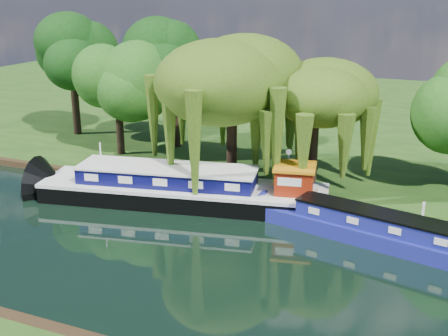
% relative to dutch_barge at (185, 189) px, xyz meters
% --- Properties ---
extents(ground, '(120.00, 120.00, 0.00)m').
position_rel_dutch_barge_xyz_m(ground, '(4.89, -6.42, -0.93)').
color(ground, black).
extents(far_bank, '(120.00, 52.00, 0.45)m').
position_rel_dutch_barge_xyz_m(far_bank, '(4.89, 27.58, -0.71)').
color(far_bank, '#1A3F11').
rests_on(far_bank, ground).
extents(dutch_barge, '(18.24, 7.42, 3.76)m').
position_rel_dutch_barge_xyz_m(dutch_barge, '(0.00, 0.00, 0.00)').
color(dutch_barge, black).
rests_on(dutch_barge, ground).
extents(narrowboat, '(12.94, 4.86, 1.86)m').
position_rel_dutch_barge_xyz_m(narrowboat, '(11.92, -1.21, -0.27)').
color(narrowboat, navy).
rests_on(narrowboat, ground).
extents(red_dinghy, '(3.52, 2.83, 0.65)m').
position_rel_dutch_barge_xyz_m(red_dinghy, '(-1.97, 0.25, -0.93)').
color(red_dinghy, maroon).
rests_on(red_dinghy, ground).
extents(willow_left, '(7.60, 7.60, 9.11)m').
position_rel_dutch_barge_xyz_m(willow_left, '(1.42, 4.15, 6.13)').
color(willow_left, black).
rests_on(willow_left, far_bank).
extents(willow_right, '(6.02, 6.02, 7.33)m').
position_rel_dutch_barge_xyz_m(willow_right, '(6.65, 5.12, 4.87)').
color(willow_right, black).
rests_on(willow_right, far_bank).
extents(tree_far_left, '(5.18, 5.18, 8.35)m').
position_rel_dutch_barge_xyz_m(tree_far_left, '(-8.88, 6.50, 5.24)').
color(tree_far_left, black).
rests_on(tree_far_left, far_bank).
extents(tree_far_back, '(5.60, 5.60, 9.43)m').
position_rel_dutch_barge_xyz_m(tree_far_back, '(-15.91, 10.35, 6.09)').
color(tree_far_back, black).
rests_on(tree_far_back, far_bank).
extents(tree_far_mid, '(5.73, 5.73, 9.37)m').
position_rel_dutch_barge_xyz_m(tree_far_mid, '(-5.79, 10.11, 5.97)').
color(tree_far_mid, black).
rests_on(tree_far_mid, far_bank).
extents(lamppost, '(0.36, 0.36, 2.56)m').
position_rel_dutch_barge_xyz_m(lamppost, '(5.39, 4.08, 1.49)').
color(lamppost, silver).
rests_on(lamppost, far_bank).
extents(mooring_posts, '(19.16, 0.16, 1.00)m').
position_rel_dutch_barge_xyz_m(mooring_posts, '(4.39, 1.98, 0.02)').
color(mooring_posts, silver).
rests_on(mooring_posts, far_bank).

